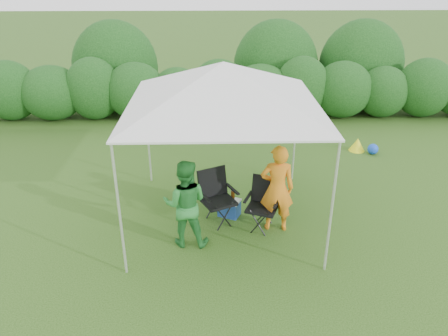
{
  "coord_description": "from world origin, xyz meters",
  "views": [
    {
      "loc": [
        -0.16,
        -6.28,
        4.28
      ],
      "look_at": [
        0.01,
        0.4,
        1.05
      ],
      "focal_mm": 35.0,
      "sensor_mm": 36.0,
      "label": 1
    }
  ],
  "objects_px": {
    "canopy": "(224,85)",
    "cooler": "(229,208)",
    "man": "(277,189)",
    "woman": "(185,204)",
    "chair_left": "(216,193)",
    "chair_right": "(264,200)"
  },
  "relations": [
    {
      "from": "canopy",
      "to": "cooler",
      "type": "height_order",
      "value": "canopy"
    },
    {
      "from": "man",
      "to": "cooler",
      "type": "xyz_separation_m",
      "value": [
        -0.78,
        0.44,
        -0.62
      ]
    },
    {
      "from": "canopy",
      "to": "cooler",
      "type": "bearing_deg",
      "value": 34.6
    },
    {
      "from": "man",
      "to": "woman",
      "type": "relative_size",
      "value": 1.05
    },
    {
      "from": "canopy",
      "to": "chair_left",
      "type": "distance_m",
      "value": 1.92
    },
    {
      "from": "chair_right",
      "to": "woman",
      "type": "distance_m",
      "value": 1.42
    },
    {
      "from": "canopy",
      "to": "chair_right",
      "type": "height_order",
      "value": "canopy"
    },
    {
      "from": "woman",
      "to": "man",
      "type": "bearing_deg",
      "value": -161.26
    },
    {
      "from": "chair_right",
      "to": "woman",
      "type": "xyz_separation_m",
      "value": [
        -1.31,
        -0.48,
        0.23
      ]
    },
    {
      "from": "chair_right",
      "to": "man",
      "type": "distance_m",
      "value": 0.35
    },
    {
      "from": "chair_left",
      "to": "woman",
      "type": "bearing_deg",
      "value": -152.36
    },
    {
      "from": "woman",
      "to": "cooler",
      "type": "bearing_deg",
      "value": -127.3
    },
    {
      "from": "man",
      "to": "cooler",
      "type": "bearing_deg",
      "value": -25.36
    },
    {
      "from": "man",
      "to": "cooler",
      "type": "height_order",
      "value": "man"
    },
    {
      "from": "chair_left",
      "to": "cooler",
      "type": "xyz_separation_m",
      "value": [
        0.24,
        0.15,
        -0.39
      ]
    },
    {
      "from": "canopy",
      "to": "man",
      "type": "relative_size",
      "value": 1.98
    },
    {
      "from": "man",
      "to": "woman",
      "type": "xyz_separation_m",
      "value": [
        -1.52,
        -0.39,
        -0.04
      ]
    },
    {
      "from": "man",
      "to": "cooler",
      "type": "relative_size",
      "value": 3.39
    },
    {
      "from": "man",
      "to": "woman",
      "type": "distance_m",
      "value": 1.57
    },
    {
      "from": "woman",
      "to": "canopy",
      "type": "bearing_deg",
      "value": -125.48
    },
    {
      "from": "chair_right",
      "to": "cooler",
      "type": "distance_m",
      "value": 0.76
    },
    {
      "from": "canopy",
      "to": "chair_left",
      "type": "height_order",
      "value": "canopy"
    }
  ]
}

